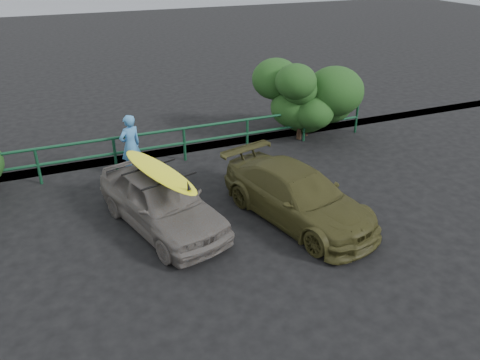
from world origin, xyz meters
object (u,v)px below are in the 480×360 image
object	(u,v)px
sedan	(161,201)
surfboard	(159,171)
guardrail	(151,149)
man	(131,146)
olive_vehicle	(298,196)

from	to	relation	value
sedan	surfboard	distance (m)	0.74
guardrail	man	distance (m)	0.78
surfboard	olive_vehicle	bearing A→B (deg)	-32.64
guardrail	sedan	world-z (taller)	sedan
man	guardrail	bearing A→B (deg)	-171.68
man	surfboard	bearing A→B (deg)	69.44
surfboard	guardrail	bearing A→B (deg)	65.09
olive_vehicle	surfboard	xyz separation A→B (m)	(-2.97, 0.86, 0.79)
guardrail	olive_vehicle	bearing A→B (deg)	-59.21
sedan	olive_vehicle	xyz separation A→B (m)	(2.97, -0.86, -0.05)
olive_vehicle	surfboard	bearing A→B (deg)	148.76
guardrail	olive_vehicle	xyz separation A→B (m)	(2.48, -4.16, 0.08)
sedan	surfboard	bearing A→B (deg)	-106.44
olive_vehicle	guardrail	bearing A→B (deg)	105.75
sedan	olive_vehicle	world-z (taller)	sedan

